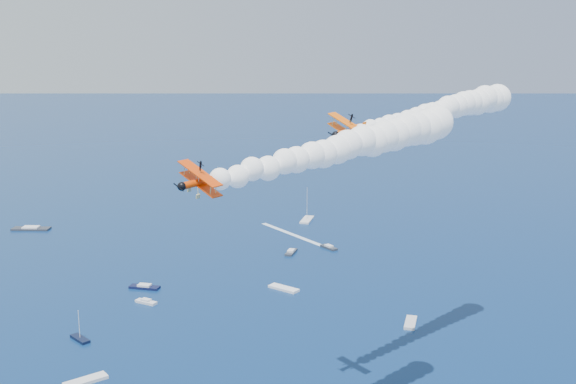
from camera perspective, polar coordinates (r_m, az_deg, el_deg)
biplane_lead at (r=118.35m, az=5.22°, el=5.05°), size 9.65×11.70×9.03m
biplane_trail at (r=85.50m, az=-7.20°, el=0.88°), size 8.07×9.60×7.19m
smoke_trail_lead at (r=137.63m, az=12.35°, el=6.60°), size 50.98×19.97×9.69m
smoke_trail_trail at (r=101.17m, az=4.62°, el=3.76°), size 50.88×18.28×9.69m
spectator_boats at (r=201.07m, az=-19.71°, el=-8.48°), size 213.75×156.32×0.70m
boat_wakes at (r=205.76m, az=-19.40°, el=-8.08°), size 173.92×106.65×0.04m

